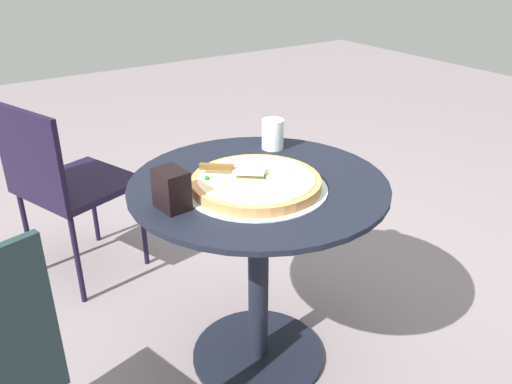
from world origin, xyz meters
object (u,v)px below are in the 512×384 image
object	(u,v)px
pizza_server	(232,168)
drinking_cup	(273,134)
pizza_on_tray	(256,183)
patio_chair_far	(62,179)
patio_table	(258,241)
napkin_dispenser	(171,189)

from	to	relation	value
pizza_server	drinking_cup	bearing A→B (deg)	123.15
pizza_on_tray	patio_chair_far	xyz separation A→B (m)	(-0.97, -0.38, -0.26)
patio_table	pizza_server	xyz separation A→B (m)	(-0.02, -0.09, 0.29)
pizza_on_tray	drinking_cup	bearing A→B (deg)	135.95
drinking_cup	napkin_dispenser	size ratio (longest dim) A/B	0.93
pizza_on_tray	drinking_cup	world-z (taller)	drinking_cup
pizza_on_tray	napkin_dispenser	xyz separation A→B (m)	(-0.03, -0.28, 0.04)
napkin_dispenser	patio_chair_far	distance (m)	1.00
pizza_server	patio_chair_far	bearing A→B (deg)	-160.27
pizza_server	napkin_dispenser	size ratio (longest dim) A/B	1.59
patio_table	napkin_dispenser	size ratio (longest dim) A/B	7.10
pizza_on_tray	drinking_cup	size ratio (longest dim) A/B	4.09
pizza_on_tray	patio_chair_far	distance (m)	1.07
patio_table	pizza_server	bearing A→B (deg)	-105.06
patio_table	napkin_dispenser	xyz separation A→B (m)	(0.01, -0.32, 0.29)
patio_table	pizza_server	distance (m)	0.30
pizza_server	patio_chair_far	xyz separation A→B (m)	(-0.91, -0.33, -0.30)
patio_table	patio_chair_far	world-z (taller)	patio_chair_far
drinking_cup	patio_chair_far	xyz separation A→B (m)	(-0.71, -0.63, -0.29)
patio_table	pizza_server	size ratio (longest dim) A/B	4.46
pizza_on_tray	pizza_server	bearing A→B (deg)	-141.68
pizza_on_tray	pizza_server	distance (m)	0.09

